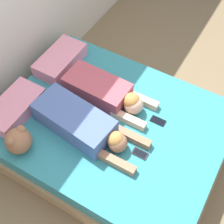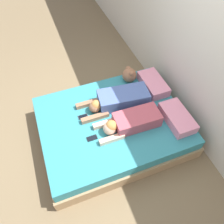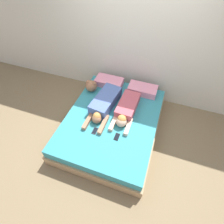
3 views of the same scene
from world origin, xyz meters
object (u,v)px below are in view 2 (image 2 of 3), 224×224
object	(u,v)px
pillow_head_right	(177,118)
person_left	(118,100)
pillow_head_left	(153,84)
cell_phone_left	(83,117)
bed	(112,126)
cell_phone_right	(92,138)
person_right	(130,122)
plush_toy	(129,75)

from	to	relation	value
pillow_head_right	person_left	distance (m)	0.90
pillow_head_right	person_left	xyz separation A→B (m)	(-0.59, -0.67, 0.03)
pillow_head_left	pillow_head_right	xyz separation A→B (m)	(0.74, 0.00, 0.00)
cell_phone_left	bed	bearing A→B (deg)	65.44
pillow_head_left	cell_phone_right	bearing A→B (deg)	-64.40
bed	person_left	bearing A→B (deg)	140.95
person_left	cell_phone_left	size ratio (longest dim) A/B	7.74
person_left	cell_phone_right	distance (m)	0.72
pillow_head_right	person_left	size ratio (longest dim) A/B	0.53
pillow_head_right	person_right	world-z (taller)	person_right
bed	pillow_head_right	xyz separation A→B (m)	(0.37, 0.86, 0.28)
pillow_head_left	person_right	size ratio (longest dim) A/B	0.63
person_left	cell_phone_right	size ratio (longest dim) A/B	7.74
person_right	cell_phone_left	world-z (taller)	person_right
plush_toy	cell_phone_right	bearing A→B (deg)	-46.86
pillow_head_left	cell_phone_right	xyz separation A→B (m)	(0.59, -1.23, -0.07)
bed	pillow_head_right	bearing A→B (deg)	66.64
bed	person_right	world-z (taller)	person_right
bed	pillow_head_left	bearing A→B (deg)	113.36
person_left	person_right	size ratio (longest dim) A/B	1.18
bed	pillow_head_left	xyz separation A→B (m)	(-0.37, 0.86, 0.28)
bed	person_left	xyz separation A→B (m)	(-0.22, 0.18, 0.31)
pillow_head_right	cell_phone_left	world-z (taller)	pillow_head_right
cell_phone_left	cell_phone_right	distance (m)	0.40
pillow_head_right	cell_phone_right	distance (m)	1.24
cell_phone_right	person_left	bearing A→B (deg)	128.56
cell_phone_left	cell_phone_right	world-z (taller)	same
pillow_head_right	cell_phone_left	xyz separation A→B (m)	(-0.55, -1.24, -0.07)
pillow_head_left	cell_phone_left	world-z (taller)	pillow_head_left
cell_phone_left	cell_phone_right	xyz separation A→B (m)	(0.40, 0.01, 0.00)
person_right	plush_toy	bearing A→B (deg)	156.85
pillow_head_right	pillow_head_left	bearing A→B (deg)	180.00
pillow_head_right	cell_phone_right	world-z (taller)	pillow_head_right
bed	plush_toy	xyz separation A→B (m)	(-0.65, 0.56, 0.33)
person_right	cell_phone_right	xyz separation A→B (m)	(0.01, -0.56, -0.09)
pillow_head_left	pillow_head_right	size ratio (longest dim) A/B	1.00
cell_phone_right	person_right	bearing A→B (deg)	90.87
person_left	cell_phone_left	distance (m)	0.58
bed	person_right	distance (m)	0.41
pillow_head_left	cell_phone_left	size ratio (longest dim) A/B	4.13
person_left	cell_phone_left	xyz separation A→B (m)	(0.05, -0.57, -0.10)
pillow_head_left	person_right	distance (m)	0.89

